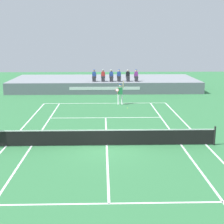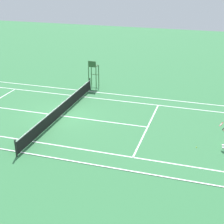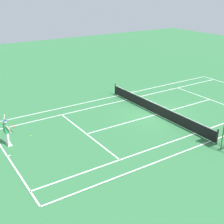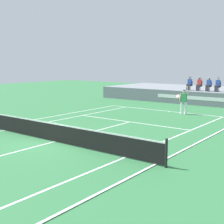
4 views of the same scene
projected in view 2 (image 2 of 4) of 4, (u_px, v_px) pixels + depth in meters
ground_plane at (61, 116)px, 24.44m from camera, size 80.00×80.00×0.00m
court at (61, 116)px, 24.43m from camera, size 11.08×23.88×0.03m
net at (61, 109)px, 24.23m from camera, size 11.98×0.10×1.07m
tennis_ball at (196, 147)px, 20.12m from camera, size 0.07×0.07×0.07m
umpire_chair at (93, 70)px, 29.83m from camera, size 0.77×0.77×2.44m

